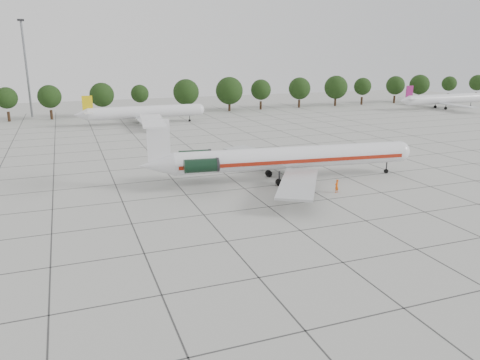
{
  "coord_description": "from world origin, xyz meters",
  "views": [
    {
      "loc": [
        -21.6,
        -47.87,
        18.06
      ],
      "look_at": [
        -3.44,
        0.53,
        3.5
      ],
      "focal_mm": 35.0,
      "sensor_mm": 36.0,
      "label": 1
    }
  ],
  "objects": [
    {
      "name": "floodlight_mast",
      "position": [
        -30.0,
        92.0,
        14.28
      ],
      "size": [
        1.6,
        1.6,
        25.45
      ],
      "color": "slate",
      "rests_on": "ground"
    },
    {
      "name": "apron_joints",
      "position": [
        0.0,
        15.0,
        0.01
      ],
      "size": [
        170.0,
        170.0,
        0.02
      ],
      "primitive_type": "cube",
      "color": "#383838",
      "rests_on": "ground"
    },
    {
      "name": "bg_airliner_e",
      "position": [
        88.9,
        66.89,
        2.91
      ],
      "size": [
        28.24,
        27.2,
        7.4
      ],
      "color": "silver",
      "rests_on": "ground"
    },
    {
      "name": "ground_crew",
      "position": [
        10.56,
        2.11,
        0.88
      ],
      "size": [
        0.76,
        0.65,
        1.77
      ],
      "primitive_type": "imported",
      "rotation": [
        0.0,
        0.0,
        3.57
      ],
      "color": "#E5540D",
      "rests_on": "ground"
    },
    {
      "name": "main_airliner",
      "position": [
        5.81,
        9.97,
        3.29
      ],
      "size": [
        39.65,
        31.03,
        9.32
      ],
      "rotation": [
        0.0,
        0.0,
        -0.12
      ],
      "color": "silver",
      "rests_on": "ground"
    },
    {
      "name": "tree_line",
      "position": [
        -11.68,
        85.0,
        5.98
      ],
      "size": [
        249.86,
        8.44,
        10.22
      ],
      "color": "#332114",
      "rests_on": "ground"
    },
    {
      "name": "ground",
      "position": [
        0.0,
        0.0,
        0.0
      ],
      "size": [
        260.0,
        260.0,
        0.0
      ],
      "primitive_type": "plane",
      "color": "#ADADA6",
      "rests_on": "ground"
    },
    {
      "name": "bg_airliner_c",
      "position": [
        -3.12,
        68.54,
        2.91
      ],
      "size": [
        28.24,
        27.2,
        7.4
      ],
      "color": "silver",
      "rests_on": "ground"
    }
  ]
}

